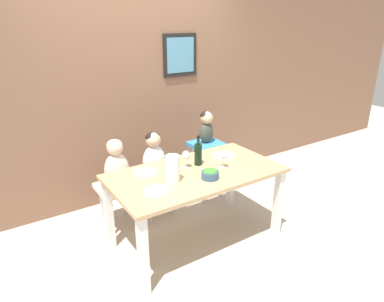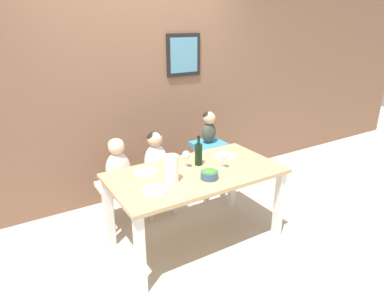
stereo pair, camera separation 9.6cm
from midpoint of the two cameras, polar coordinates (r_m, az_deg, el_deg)
ground_plane at (r=3.50m, az=1.37°, el=-14.58°), size 14.00×14.00×0.00m
wall_back at (r=4.00m, az=-8.27°, el=10.94°), size 10.00×0.09×2.70m
dining_table at (r=3.17m, az=1.47°, el=-5.13°), size 1.58×0.85×0.74m
chair_far_left at (r=3.64m, az=-11.18°, el=-6.42°), size 0.42×0.38×0.45m
chair_far_center at (r=3.78m, az=-5.20°, el=-4.98°), size 0.42×0.38×0.45m
chair_right_highchair at (r=4.04m, az=3.43°, el=-0.66°), size 0.36×0.33×0.70m
person_child_left at (r=3.51m, az=-11.55°, el=-1.75°), size 0.25×0.17×0.49m
person_child_center at (r=3.66m, az=-5.37°, el=-0.44°), size 0.25×0.17×0.49m
person_baby_right at (r=3.92m, az=3.53°, el=4.32°), size 0.18×0.15×0.37m
wine_bottle at (r=3.23m, az=1.95°, el=-0.44°), size 0.07×0.07×0.29m
paper_towel_roll at (r=2.90m, az=-2.46°, el=-2.94°), size 0.12×0.12×0.24m
wine_glass_near at (r=3.17m, az=6.23°, el=-0.83°), size 0.07×0.07×0.17m
wine_glass_far at (r=3.16m, az=-0.13°, el=-0.77°), size 0.07×0.07×0.17m
salad_bowl_large at (r=2.98m, az=3.84°, el=-3.84°), size 0.16×0.16×0.09m
dinner_plate_front_left at (r=2.79m, az=-5.20°, el=-6.60°), size 0.22×0.22×0.01m
dinner_plate_back_left at (r=3.13m, az=-6.85°, el=-3.45°), size 0.22×0.22×0.01m
dinner_plate_back_right at (r=3.48m, az=6.35°, el=-0.84°), size 0.22×0.22×0.01m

